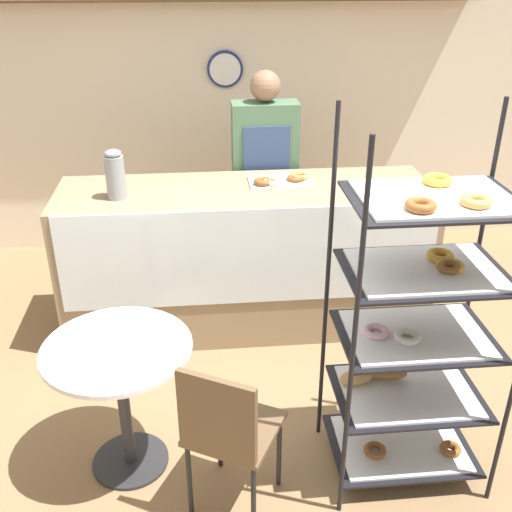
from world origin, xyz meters
The scene contains 9 objects.
ground_plane centered at (0.00, 0.00, 0.00)m, with size 14.00×14.00×0.00m, color olive.
back_wall centered at (0.00, 2.48, 1.37)m, with size 10.00×0.30×2.70m.
display_counter centered at (0.00, 1.05, 0.51)m, with size 2.48×0.73×1.02m.
pastry_rack centered at (0.67, -0.40, 0.83)m, with size 0.76×0.55×1.84m.
person_worker centered at (0.18, 1.57, 0.92)m, with size 0.48×0.23×1.68m.
cafe_table centered at (-0.72, -0.26, 0.56)m, with size 0.72×0.72×0.74m.
cafe_chair centered at (-0.23, -0.62, 0.53)m, with size 0.51×0.51×0.86m.
coffee_carafe centered at (-0.82, 0.96, 1.17)m, with size 0.12×0.12×0.32m.
donut_tray_counter centered at (0.24, 1.14, 1.04)m, with size 0.43×0.26×0.05m.
Camera 1 is at (-0.29, -2.64, 2.40)m, focal length 42.00 mm.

